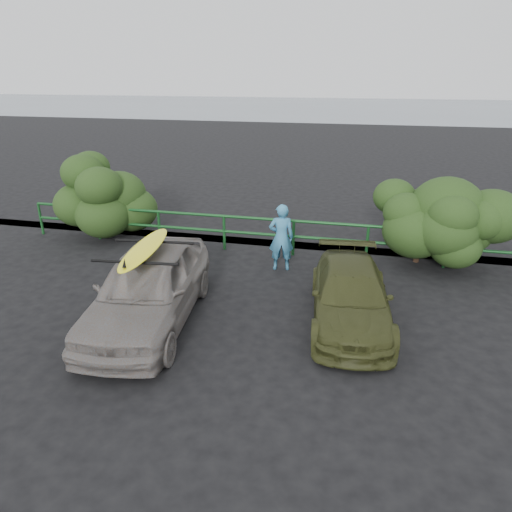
{
  "coord_description": "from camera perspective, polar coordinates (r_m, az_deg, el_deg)",
  "views": [
    {
      "loc": [
        2.63,
        -6.85,
        4.81
      ],
      "look_at": [
        0.63,
        1.96,
        1.14
      ],
      "focal_mm": 32.0,
      "sensor_mm": 36.0,
      "label": 1
    }
  ],
  "objects": [
    {
      "name": "shrub_left",
      "position": [
        14.77,
        -17.99,
        6.91
      ],
      "size": [
        3.2,
        2.4,
        2.4
      ],
      "primitive_type": null,
      "color": "#274218",
      "rests_on": "ground"
    },
    {
      "name": "olive_vehicle",
      "position": [
        9.53,
        11.72,
        -4.86
      ],
      "size": [
        1.92,
        3.98,
        1.12
      ],
      "primitive_type": "imported",
      "rotation": [
        0.0,
        0.0,
        0.09
      ],
      "color": "#393C1A",
      "rests_on": "ground"
    },
    {
      "name": "man",
      "position": [
        11.65,
        3.17,
        2.34
      ],
      "size": [
        0.71,
        0.54,
        1.75
      ],
      "primitive_type": "imported",
      "rotation": [
        0.0,
        0.0,
        3.35
      ],
      "color": "teal",
      "rests_on": "ground"
    },
    {
      "name": "ocean",
      "position": [
        67.07,
        11.06,
        17.65
      ],
      "size": [
        200.0,
        200.0,
        0.0
      ],
      "primitive_type": "plane",
      "color": "slate",
      "rests_on": "ground"
    },
    {
      "name": "surfboard",
      "position": [
        9.13,
        -13.75,
        0.93
      ],
      "size": [
        0.75,
        2.46,
        0.07
      ],
      "primitive_type": "ellipsoid",
      "rotation": [
        0.0,
        0.0,
        0.1
      ],
      "color": "#FFF71A",
      "rests_on": "roof_rack"
    },
    {
      "name": "guardrail",
      "position": [
        12.87,
        0.28,
        2.67
      ],
      "size": [
        14.0,
        0.08,
        1.04
      ],
      "primitive_type": null,
      "color": "#14491D",
      "rests_on": "ground"
    },
    {
      "name": "roof_rack",
      "position": [
        9.15,
        -13.71,
        0.56
      ],
      "size": [
        1.78,
        1.33,
        0.06
      ],
      "primitive_type": null,
      "rotation": [
        0.0,
        0.0,
        0.1
      ],
      "color": "black",
      "rests_on": "sedan"
    },
    {
      "name": "shrub_right",
      "position": [
        13.13,
        22.65,
        3.58
      ],
      "size": [
        3.2,
        2.4,
        2.02
      ],
      "primitive_type": null,
      "color": "#274218",
      "rests_on": "ground"
    },
    {
      "name": "ground",
      "position": [
        8.77,
        -6.99,
        -11.31
      ],
      "size": [
        80.0,
        80.0,
        0.0
      ],
      "primitive_type": "plane",
      "color": "black"
    },
    {
      "name": "sedan",
      "position": [
        9.46,
        -13.29,
        -3.88
      ],
      "size": [
        2.24,
        4.62,
        1.52
      ],
      "primitive_type": "imported",
      "rotation": [
        0.0,
        0.0,
        0.1
      ],
      "color": "slate",
      "rests_on": "ground"
    }
  ]
}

